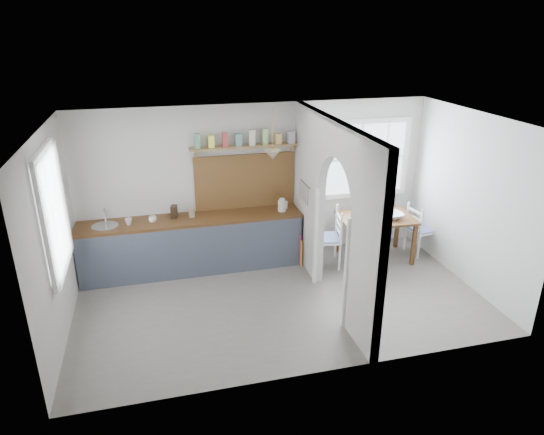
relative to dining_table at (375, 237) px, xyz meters
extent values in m
cube|color=slate|center=(-1.89, -0.96, -0.38)|extent=(5.80, 3.20, 0.01)
cube|color=silver|center=(-1.89, -0.96, 2.22)|extent=(5.80, 3.20, 0.01)
cube|color=silver|center=(-1.89, 0.64, 0.92)|extent=(5.80, 0.01, 2.60)
cube|color=silver|center=(-1.89, -2.56, 0.92)|extent=(5.80, 0.01, 2.60)
cube|color=silver|center=(-4.79, -0.96, 0.92)|extent=(0.01, 3.20, 2.60)
cube|color=silver|center=(1.01, -0.96, 0.92)|extent=(0.01, 3.20, 2.60)
cube|color=silver|center=(-1.19, -2.16, 0.92)|extent=(0.12, 0.80, 2.60)
cube|color=silver|center=(-1.19, 0.04, 0.92)|extent=(0.12, 1.20, 2.60)
cube|color=silver|center=(-1.19, -1.16, 1.70)|extent=(0.12, 1.20, 1.05)
cube|color=#4D2813|center=(-3.02, 0.34, 0.50)|extent=(3.50, 0.60, 0.05)
cube|color=#49505C|center=(-3.02, 0.05, 0.05)|extent=(3.50, 0.03, 0.85)
cube|color=#3E2B1B|center=(-3.02, 0.39, 0.05)|extent=(3.46, 0.45, 0.85)
cylinder|color=#B6B7B7|center=(-4.32, 0.34, 0.51)|extent=(0.40, 0.40, 0.02)
cube|color=brown|center=(-2.09, 0.61, 0.97)|extent=(1.65, 0.03, 0.90)
cube|color=olive|center=(-2.09, 0.53, 1.57)|extent=(1.75, 0.20, 0.03)
cube|color=slate|center=(-2.84, 0.53, 1.68)|extent=(0.09, 0.09, 0.18)
cube|color=#E3F040|center=(-2.62, 0.53, 1.68)|extent=(0.09, 0.09, 0.18)
cube|color=#A22A2C|center=(-2.41, 0.53, 1.68)|extent=(0.09, 0.09, 0.18)
cube|color=slate|center=(-2.20, 0.53, 1.68)|extent=(0.09, 0.09, 0.18)
cube|color=beige|center=(-1.98, 0.53, 1.68)|extent=(0.09, 0.09, 0.18)
cube|color=#86BC71|center=(-1.77, 0.53, 1.68)|extent=(0.09, 0.09, 0.18)
cube|color=tan|center=(-1.56, 0.53, 1.68)|extent=(0.09, 0.09, 0.18)
cube|color=#9C90A0|center=(-1.35, 0.53, 1.68)|extent=(0.09, 0.09, 0.18)
cone|color=beige|center=(-1.74, 0.19, 1.50)|extent=(0.26, 0.26, 0.16)
cylinder|color=#B6B7B7|center=(-1.28, -0.06, 1.07)|extent=(0.02, 0.50, 0.02)
imported|color=silver|center=(-3.96, 0.29, 0.57)|extent=(0.13, 0.13, 0.10)
imported|color=white|center=(-3.61, 0.32, 0.57)|extent=(0.16, 0.16, 0.09)
cube|color=#3E2B1B|center=(-3.27, 0.43, 0.62)|extent=(0.12, 0.14, 0.20)
cylinder|color=gray|center=(-3.00, 0.39, 0.60)|extent=(0.13, 0.13, 0.16)
cube|color=#AB1D50|center=(-1.31, 0.03, -0.10)|extent=(0.02, 0.03, 0.55)
cube|color=gold|center=(-1.31, -0.04, -0.13)|extent=(0.02, 0.03, 0.47)
imported|color=silver|center=(0.24, -0.10, 0.42)|extent=(0.36, 0.36, 0.08)
imported|color=#4C774F|center=(-0.15, -0.18, 0.43)|extent=(0.12, 0.12, 0.09)
cylinder|color=black|center=(-0.41, 0.00, 0.39)|extent=(0.20, 0.20, 0.01)
imported|color=#472750|center=(0.02, 0.17, 0.48)|extent=(0.25, 0.25, 0.21)
camera|label=1|loc=(-3.51, -6.82, 3.38)|focal=32.00mm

